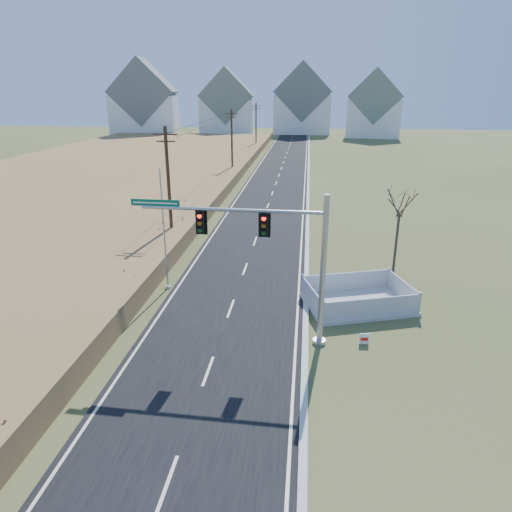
{
  "coord_description": "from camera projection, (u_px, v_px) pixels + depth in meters",
  "views": [
    {
      "loc": [
        3.92,
        -18.45,
        11.51
      ],
      "look_at": [
        1.47,
        3.53,
        3.4
      ],
      "focal_mm": 32.0,
      "sensor_mm": 36.0,
      "label": 1
    }
  ],
  "objects": [
    {
      "name": "ground",
      "position": [
        217.0,
        348.0,
        21.58
      ],
      "size": [
        260.0,
        260.0,
        0.0
      ],
      "primitive_type": "plane",
      "color": "#484E26",
      "rests_on": "ground"
    },
    {
      "name": "road",
      "position": [
        281.0,
        171.0,
        68.23
      ],
      "size": [
        8.0,
        180.0,
        0.06
      ],
      "primitive_type": "cube",
      "color": "black",
      "rests_on": "ground"
    },
    {
      "name": "curb",
      "position": [
        308.0,
        171.0,
        67.78
      ],
      "size": [
        0.3,
        180.0,
        0.18
      ],
      "primitive_type": "cube",
      "color": "#B2AFA8",
      "rests_on": "ground"
    },
    {
      "name": "reed_marsh",
      "position": [
        98.0,
        175.0,
        61.18
      ],
      "size": [
        38.0,
        110.0,
        1.3
      ],
      "primitive_type": "cube",
      "color": "olive",
      "rests_on": "ground"
    },
    {
      "name": "utility_pole_near",
      "position": [
        169.0,
        185.0,
        34.64
      ],
      "size": [
        1.8,
        0.26,
        9.0
      ],
      "color": "#422D1E",
      "rests_on": "ground"
    },
    {
      "name": "utility_pole_mid",
      "position": [
        232.0,
        142.0,
        62.64
      ],
      "size": [
        1.8,
        0.26,
        9.0
      ],
      "color": "#422D1E",
      "rests_on": "ground"
    },
    {
      "name": "utility_pole_far",
      "position": [
        256.0,
        126.0,
        90.63
      ],
      "size": [
        1.8,
        0.26,
        9.0
      ],
      "color": "#422D1E",
      "rests_on": "ground"
    },
    {
      "name": "condo_nw",
      "position": [
        144.0,
        105.0,
        116.2
      ],
      "size": [
        17.69,
        13.38,
        19.05
      ],
      "rotation": [
        0.0,
        0.0,
        0.14
      ],
      "color": "white",
      "rests_on": "ground"
    },
    {
      "name": "condo_nnw",
      "position": [
        227.0,
        107.0,
        121.85
      ],
      "size": [
        14.93,
        11.17,
        17.03
      ],
      "rotation": [
        0.0,
        0.0,
        0.07
      ],
      "color": "white",
      "rests_on": "ground"
    },
    {
      "name": "condo_n",
      "position": [
        302.0,
        105.0,
        123.27
      ],
      "size": [
        15.27,
        10.2,
        18.54
      ],
      "color": "white",
      "rests_on": "ground"
    },
    {
      "name": "condo_ne",
      "position": [
        374.0,
        109.0,
        114.2
      ],
      "size": [
        14.12,
        10.51,
        16.52
      ],
      "rotation": [
        0.0,
        0.0,
        -0.1
      ],
      "color": "white",
      "rests_on": "ground"
    },
    {
      "name": "traffic_signal_mast",
      "position": [
        282.0,
        254.0,
        20.66
      ],
      "size": [
        9.15,
        0.64,
        7.28
      ],
      "rotation": [
        0.0,
        0.0,
        -0.03
      ],
      "color": "#9EA0A5",
      "rests_on": "ground"
    },
    {
      "name": "fence_enclosure",
      "position": [
        357.0,
        301.0,
        25.67
      ],
      "size": [
        6.62,
        5.45,
        1.3
      ],
      "rotation": [
        0.0,
        0.0,
        0.31
      ],
      "color": "#B7B5AD",
      "rests_on": "ground"
    },
    {
      "name": "open_sign",
      "position": [
        364.0,
        339.0,
        21.75
      ],
      "size": [
        0.46,
        0.09,
        0.56
      ],
      "rotation": [
        0.0,
        0.0,
        0.07
      ],
      "color": "white",
      "rests_on": "ground"
    },
    {
      "name": "flagpole",
      "position": [
        165.0,
        243.0,
        27.02
      ],
      "size": [
        0.33,
        0.33,
        7.36
      ],
      "color": "#B7B5AD",
      "rests_on": "ground"
    },
    {
      "name": "bare_tree",
      "position": [
        401.0,
        202.0,
        29.16
      ],
      "size": [
        2.22,
        2.22,
        5.89
      ],
      "color": "#4C3F33",
      "rests_on": "ground"
    }
  ]
}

